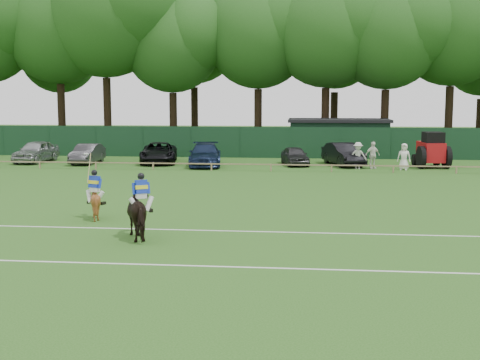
# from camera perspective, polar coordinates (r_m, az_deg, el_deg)

# --- Properties ---
(ground) EXTENTS (160.00, 160.00, 0.00)m
(ground) POSITION_cam_1_polar(r_m,az_deg,el_deg) (25.11, -1.85, -4.06)
(ground) COLOR #1E4C14
(ground) RESTS_ON ground
(horse_dark) EXTENTS (1.86, 2.36, 1.82)m
(horse_dark) POSITION_cam_1_polar(r_m,az_deg,el_deg) (22.99, -8.73, -2.92)
(horse_dark) COLOR black
(horse_dark) RESTS_ON ground
(horse_chestnut) EXTENTS (1.52, 1.61, 1.41)m
(horse_chestnut) POSITION_cam_1_polar(r_m,az_deg,el_deg) (27.02, -12.76, -1.88)
(horse_chestnut) COLOR brown
(horse_chestnut) RESTS_ON ground
(sedan_silver) EXTENTS (2.25, 4.95, 1.65)m
(sedan_silver) POSITION_cam_1_polar(r_m,az_deg,el_deg) (50.73, -17.69, 2.45)
(sedan_silver) COLOR #9FA1A4
(sedan_silver) RESTS_ON ground
(sedan_grey) EXTENTS (1.58, 4.38, 1.44)m
(sedan_grey) POSITION_cam_1_polar(r_m,az_deg,el_deg) (48.79, -13.43, 2.28)
(sedan_grey) COLOR #333235
(sedan_grey) RESTS_ON ground
(suv_black) EXTENTS (3.44, 5.86, 1.53)m
(suv_black) POSITION_cam_1_polar(r_m,az_deg,el_deg) (48.06, -7.24, 2.41)
(suv_black) COLOR black
(suv_black) RESTS_ON ground
(sedan_navy) EXTENTS (2.94, 5.72, 1.59)m
(sedan_navy) POSITION_cam_1_polar(r_m,az_deg,el_deg) (45.96, -3.12, 2.26)
(sedan_navy) COLOR #121E39
(sedan_navy) RESTS_ON ground
(hatch_grey) EXTENTS (2.42, 4.20, 1.35)m
(hatch_grey) POSITION_cam_1_polar(r_m,az_deg,el_deg) (46.54, 4.90, 2.16)
(hatch_grey) COLOR #2E2E30
(hatch_grey) RESTS_ON ground
(estate_black) EXTENTS (3.13, 5.19, 1.62)m
(estate_black) POSITION_cam_1_polar(r_m,az_deg,el_deg) (46.76, 9.18, 2.28)
(estate_black) COLOR black
(estate_black) RESTS_ON ground
(spectator_left) EXTENTS (1.19, 0.69, 1.83)m
(spectator_left) POSITION_cam_1_polar(r_m,az_deg,el_deg) (44.73, 10.44, 2.15)
(spectator_left) COLOR beige
(spectator_left) RESTS_ON ground
(spectator_mid) EXTENTS (1.19, 0.89, 1.88)m
(spectator_mid) POSITION_cam_1_polar(r_m,az_deg,el_deg) (45.00, 11.70, 2.18)
(spectator_mid) COLOR white
(spectator_mid) RESTS_ON ground
(spectator_right) EXTENTS (0.99, 0.77, 1.80)m
(spectator_right) POSITION_cam_1_polar(r_m,az_deg,el_deg) (44.73, 14.37, 2.02)
(spectator_right) COLOR white
(spectator_right) RESTS_ON ground
(rider_dark) EXTENTS (0.89, 0.60, 1.41)m
(rider_dark) POSITION_cam_1_polar(r_m,az_deg,el_deg) (22.85, -8.76, -0.98)
(rider_dark) COLOR silver
(rider_dark) RESTS_ON ground
(rider_chestnut) EXTENTS (0.91, 0.75, 2.05)m
(rider_chestnut) POSITION_cam_1_polar(r_m,az_deg,el_deg) (26.91, -12.82, -0.47)
(rider_chestnut) COLOR silver
(rider_chestnut) RESTS_ON ground
(pitch_lines) EXTENTS (60.00, 5.10, 0.01)m
(pitch_lines) POSITION_cam_1_polar(r_m,az_deg,el_deg) (21.73, -3.11, -5.90)
(pitch_lines) COLOR silver
(pitch_lines) RESTS_ON ground
(pitch_rail) EXTENTS (62.10, 0.10, 0.50)m
(pitch_rail) POSITION_cam_1_polar(r_m,az_deg,el_deg) (42.74, 1.43, 1.39)
(pitch_rail) COLOR #997F5B
(pitch_rail) RESTS_ON ground
(perimeter_fence) EXTENTS (92.08, 0.08, 2.50)m
(perimeter_fence) POSITION_cam_1_polar(r_m,az_deg,el_deg) (51.61, 2.23, 3.36)
(perimeter_fence) COLOR #14351E
(perimeter_fence) RESTS_ON ground
(utility_shed) EXTENTS (8.40, 4.40, 3.04)m
(utility_shed) POSITION_cam_1_polar(r_m,az_deg,el_deg) (54.54, 8.75, 3.81)
(utility_shed) COLOR #14331E
(utility_shed) RESTS_ON ground
(tree_row) EXTENTS (96.00, 12.00, 21.00)m
(tree_row) POSITION_cam_1_polar(r_m,az_deg,el_deg) (59.59, 4.65, 2.70)
(tree_row) COLOR #26561C
(tree_row) RESTS_ON ground
(tractor) EXTENTS (2.33, 3.19, 2.50)m
(tractor) POSITION_cam_1_polar(r_m,az_deg,el_deg) (46.67, 16.66, 2.51)
(tractor) COLOR #AB0F14
(tractor) RESTS_ON ground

